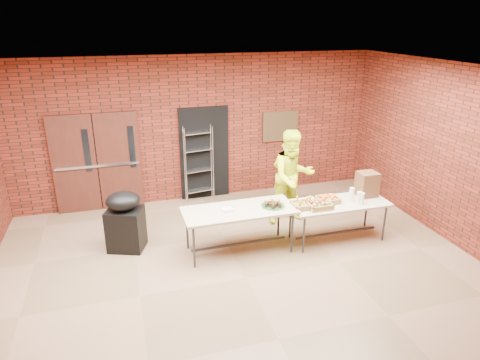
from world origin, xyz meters
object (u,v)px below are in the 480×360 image
at_px(wire_rack, 199,164).
at_px(coffee_dispenser, 367,184).
at_px(volunteer_man, 292,177).
at_px(table_right, 338,205).
at_px(volunteer_woman, 286,175).
at_px(table_left, 239,213).
at_px(covered_grill, 125,221).

xyz_separation_m(wire_rack, coffee_dispenser, (2.73, -2.41, 0.12)).
bearing_deg(wire_rack, volunteer_man, -54.04).
distance_m(table_right, volunteer_woman, 1.60).
relative_size(table_left, volunteer_woman, 1.28).
xyz_separation_m(wire_rack, covered_grill, (-1.69, -1.80, -0.31)).
distance_m(wire_rack, volunteer_man, 2.23).
relative_size(table_right, coffee_dispenser, 3.93).
height_order(coffee_dispenser, volunteer_man, volunteer_man).
height_order(coffee_dispenser, volunteer_woman, volunteer_woman).
distance_m(table_left, covered_grill, 2.03).
distance_m(coffee_dispenser, volunteer_woman, 1.77).
relative_size(table_left, table_right, 1.08).
distance_m(coffee_dispenser, covered_grill, 4.49).
distance_m(table_left, coffee_dispenser, 2.52).
bearing_deg(coffee_dispenser, table_left, -179.28).
relative_size(coffee_dispenser, covered_grill, 0.42).
xyz_separation_m(table_left, table_right, (1.87, -0.10, -0.05)).
distance_m(table_right, volunteer_man, 1.12).
bearing_deg(volunteer_man, volunteer_woman, 74.83).
distance_m(wire_rack, table_right, 3.29).
relative_size(table_left, covered_grill, 1.79).
distance_m(table_left, table_right, 1.87).
height_order(wire_rack, volunteer_man, volunteer_man).
height_order(wire_rack, covered_grill, wire_rack).
height_order(table_right, covered_grill, covered_grill).
bearing_deg(wire_rack, coffee_dispenser, -50.20).
relative_size(table_right, covered_grill, 1.67).
height_order(wire_rack, table_right, wire_rack).
bearing_deg(volunteer_man, table_left, -151.26).
height_order(table_left, table_right, table_left).
relative_size(wire_rack, coffee_dispenser, 3.69).
height_order(wire_rack, coffee_dispenser, wire_rack).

